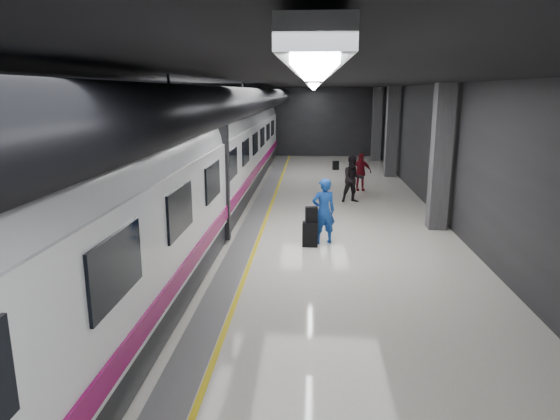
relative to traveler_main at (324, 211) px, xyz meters
name	(u,v)px	position (x,y,z in m)	size (l,w,h in m)	color
ground	(290,244)	(-0.94, -0.14, -0.94)	(40.00, 40.00, 0.00)	silver
platform_hall	(282,117)	(-1.22, 0.82, 2.59)	(10.02, 40.02, 4.51)	black
train	(175,171)	(-4.18, -0.14, 1.13)	(3.05, 38.00, 4.05)	black
traveler_main	(324,211)	(0.00, 0.00, 0.00)	(0.69, 0.45, 1.89)	blue
suitcase_main	(310,234)	(-0.37, -0.33, -0.59)	(0.43, 0.27, 0.70)	black
shoulder_bag	(311,214)	(-0.35, -0.33, -0.02)	(0.33, 0.18, 0.44)	black
traveler_far_a	(353,179)	(1.25, 5.51, -0.03)	(0.89, 0.69, 1.83)	black
traveler_far_b	(360,172)	(1.75, 7.94, -0.12)	(0.97, 0.40, 1.65)	maroon
suitcase_far	(336,165)	(0.96, 13.83, -0.70)	(0.33, 0.21, 0.49)	black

